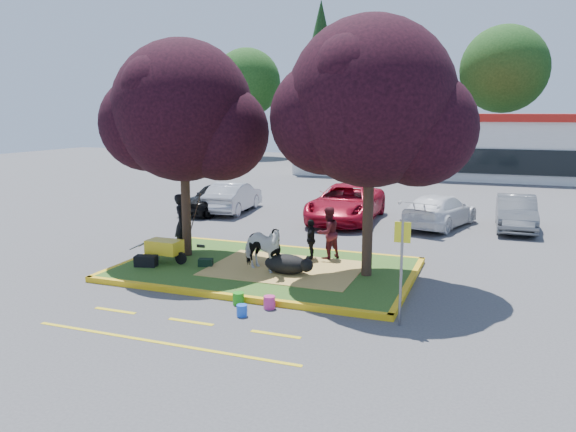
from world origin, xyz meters
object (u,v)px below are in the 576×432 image
(wheelbarrow, at_px, (165,247))
(car_silver, at_px, (233,197))
(bucket_green, at_px, (238,299))
(calf, at_px, (286,264))
(bucket_pink, at_px, (269,302))
(handler, at_px, (182,223))
(sign_post, at_px, (402,258))
(car_black, at_px, (218,198))
(bucket_blue, at_px, (242,311))
(cow, at_px, (261,248))

(wheelbarrow, xyz_separation_m, car_silver, (-2.27, 9.20, 0.07))
(wheelbarrow, bearing_deg, bucket_green, -31.26)
(calf, xyz_separation_m, bucket_pink, (0.47, -2.36, -0.27))
(wheelbarrow, distance_m, bucket_green, 4.08)
(calf, relative_size, bucket_green, 4.29)
(handler, distance_m, bucket_green, 5.18)
(handler, height_order, sign_post, sign_post)
(bucket_green, height_order, car_black, car_black)
(car_black, distance_m, car_silver, 0.74)
(bucket_pink, distance_m, bucket_blue, 0.78)
(car_silver, bearing_deg, wheelbarrow, 98.50)
(bucket_pink, height_order, car_black, car_black)
(cow, distance_m, bucket_green, 2.44)
(calf, distance_m, bucket_blue, 3.05)
(bucket_pink, xyz_separation_m, car_silver, (-6.50, 11.37, 0.53))
(car_black, bearing_deg, calf, -37.66)
(cow, distance_m, car_black, 10.39)
(handler, bearing_deg, bucket_green, -147.33)
(bucket_pink, relative_size, bucket_blue, 1.13)
(calf, xyz_separation_m, wheelbarrow, (-3.75, -0.19, 0.20))
(calf, height_order, bucket_green, calf)
(calf, xyz_separation_m, sign_post, (3.49, -2.35, 1.08))
(calf, bearing_deg, wheelbarrow, -166.92)
(handler, relative_size, car_black, 0.45)
(bucket_pink, bearing_deg, calf, 101.36)
(wheelbarrow, distance_m, sign_post, 7.61)
(car_silver, bearing_deg, handler, 99.28)
(wheelbarrow, xyz_separation_m, bucket_pink, (4.22, -2.17, -0.47))
(wheelbarrow, distance_m, bucket_pink, 4.77)
(calf, bearing_deg, cow, -166.64)
(bucket_green, bearing_deg, cow, 99.62)
(bucket_green, distance_m, bucket_pink, 0.80)
(bucket_blue, xyz_separation_m, car_silver, (-6.11, 12.05, 0.55))
(wheelbarrow, height_order, car_black, car_black)
(bucket_blue, height_order, car_black, car_black)
(cow, distance_m, sign_post, 4.85)
(calf, bearing_deg, handler, 173.48)
(sign_post, distance_m, bucket_pink, 3.31)
(cow, height_order, car_black, cow)
(sign_post, xyz_separation_m, bucket_pink, (-3.02, -0.01, -1.35))
(bucket_blue, height_order, car_silver, car_silver)
(car_black, height_order, car_silver, car_black)
(sign_post, xyz_separation_m, bucket_blue, (-3.41, -0.69, -1.37))
(cow, distance_m, car_silver, 10.49)
(calf, height_order, car_silver, car_silver)
(cow, xyz_separation_m, bucket_green, (0.39, -2.32, -0.68))
(handler, height_order, bucket_pink, handler)
(sign_post, height_order, car_silver, sign_post)
(wheelbarrow, height_order, bucket_blue, wheelbarrow)
(bucket_green, distance_m, car_black, 12.57)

